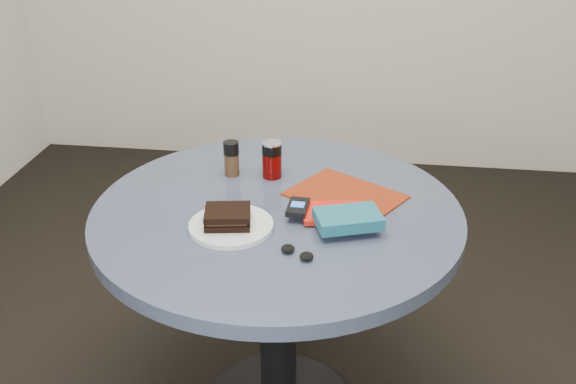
# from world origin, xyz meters

# --- Properties ---
(table) EXTENTS (1.00, 1.00, 0.75)m
(table) POSITION_xyz_m (0.00, 0.00, 0.59)
(table) COLOR black
(table) RESTS_ON ground
(plate) EXTENTS (0.22, 0.22, 0.01)m
(plate) POSITION_xyz_m (-0.10, -0.12, 0.76)
(plate) COLOR silver
(plate) RESTS_ON table
(sandwich) EXTENTS (0.13, 0.11, 0.04)m
(sandwich) POSITION_xyz_m (-0.11, -0.12, 0.78)
(sandwich) COLOR black
(sandwich) RESTS_ON plate
(soda_can) EXTENTS (0.07, 0.07, 0.11)m
(soda_can) POSITION_xyz_m (-0.04, 0.19, 0.81)
(soda_can) COLOR #580504
(soda_can) RESTS_ON table
(pepper_grinder) EXTENTS (0.06, 0.06, 0.11)m
(pepper_grinder) POSITION_xyz_m (-0.16, 0.19, 0.80)
(pepper_grinder) COLOR #3F2B1B
(pepper_grinder) RESTS_ON table
(magazine) EXTENTS (0.36, 0.34, 0.01)m
(magazine) POSITION_xyz_m (0.18, 0.09, 0.75)
(magazine) COLOR maroon
(magazine) RESTS_ON table
(red_book) EXTENTS (0.18, 0.14, 0.01)m
(red_book) POSITION_xyz_m (0.16, -0.03, 0.76)
(red_book) COLOR red
(red_book) RESTS_ON magazine
(novel) EXTENTS (0.19, 0.15, 0.03)m
(novel) POSITION_xyz_m (0.20, -0.10, 0.78)
(novel) COLOR #16586C
(novel) RESTS_ON red_book
(mp3_player) EXTENTS (0.06, 0.09, 0.02)m
(mp3_player) POSITION_xyz_m (0.06, -0.04, 0.78)
(mp3_player) COLOR black
(mp3_player) RESTS_ON red_book
(headphones) EXTENTS (0.09, 0.07, 0.02)m
(headphones) POSITION_xyz_m (0.08, -0.23, 0.76)
(headphones) COLOR black
(headphones) RESTS_ON table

